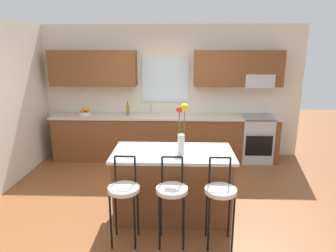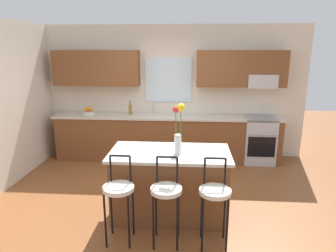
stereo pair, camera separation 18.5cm
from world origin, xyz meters
name	(u,v)px [view 1 (the left image)]	position (x,y,z in m)	size (l,w,h in m)	color
ground_plane	(160,197)	(0.00, 0.00, 0.00)	(14.00, 14.00, 0.00)	brown
back_wall_assembly	(167,85)	(0.04, 1.98, 1.51)	(5.60, 0.50, 2.70)	beige
counter_run	(165,137)	(0.00, 1.70, 0.47)	(4.56, 0.64, 0.92)	brown
sink_faucet	(151,107)	(-0.30, 1.84, 1.06)	(0.02, 0.13, 0.23)	#B7BABC
oven_range	(255,138)	(1.84, 1.68, 0.46)	(0.60, 0.64, 0.92)	#B7BABC
kitchen_island	(173,184)	(0.20, -0.48, 0.46)	(1.58, 0.81, 0.92)	brown
bar_stool_near	(124,193)	(-0.35, -1.10, 0.64)	(0.36, 0.36, 1.04)	black
bar_stool_middle	(172,193)	(0.20, -1.10, 0.64)	(0.36, 0.36, 1.04)	black
bar_stool_far	(220,194)	(0.75, -1.10, 0.64)	(0.36, 0.36, 1.04)	black
flower_vase	(182,129)	(0.31, -0.56, 1.25)	(0.15, 0.10, 0.66)	silver
fruit_bowl_oranges	(85,112)	(-1.62, 1.70, 0.97)	(0.24, 0.24, 0.16)	silver
bottle_olive_oil	(128,110)	(-0.75, 1.70, 1.03)	(0.06, 0.06, 0.28)	olive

